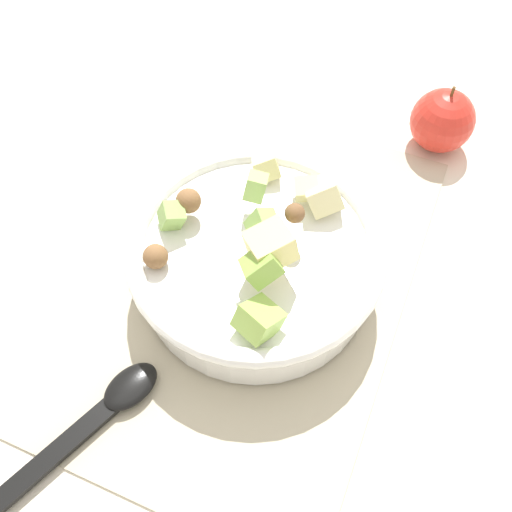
% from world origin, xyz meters
% --- Properties ---
extents(ground_plane, '(2.40, 2.40, 0.00)m').
position_xyz_m(ground_plane, '(0.00, 0.00, 0.00)').
color(ground_plane, silver).
extents(placemat, '(0.48, 0.31, 0.01)m').
position_xyz_m(placemat, '(0.00, 0.00, 0.00)').
color(placemat, '#BCB299').
rests_on(placemat, ground_plane).
extents(salad_bowl, '(0.25, 0.25, 0.12)m').
position_xyz_m(salad_bowl, '(0.00, 0.00, 0.05)').
color(salad_bowl, white).
rests_on(salad_bowl, placemat).
extents(serving_spoon, '(0.20, 0.10, 0.01)m').
position_xyz_m(serving_spoon, '(0.19, -0.08, 0.01)').
color(serving_spoon, black).
rests_on(serving_spoon, placemat).
extents(whole_apple, '(0.08, 0.08, 0.09)m').
position_xyz_m(whole_apple, '(-0.27, 0.13, 0.04)').
color(whole_apple, red).
rests_on(whole_apple, ground_plane).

